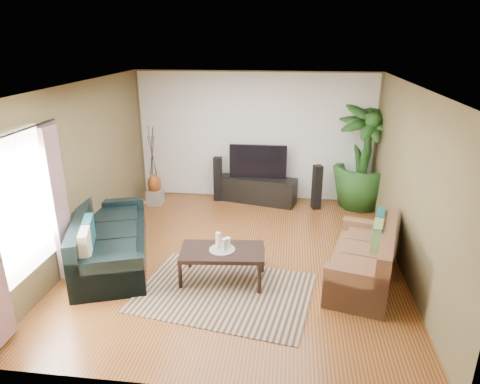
% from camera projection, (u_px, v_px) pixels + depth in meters
% --- Properties ---
extents(floor, '(5.50, 5.50, 0.00)m').
position_uv_depth(floor, '(238.00, 257.00, 6.88)').
color(floor, brown).
rests_on(floor, ground).
extents(ceiling, '(5.50, 5.50, 0.00)m').
position_uv_depth(ceiling, '(238.00, 86.00, 5.95)').
color(ceiling, white).
rests_on(ceiling, ground).
extents(wall_back, '(5.00, 0.00, 5.00)m').
position_uv_depth(wall_back, '(255.00, 137.00, 8.98)').
color(wall_back, brown).
rests_on(wall_back, ground).
extents(wall_front, '(5.00, 0.00, 5.00)m').
position_uv_depth(wall_front, '(200.00, 273.00, 3.86)').
color(wall_front, brown).
rests_on(wall_front, ground).
extents(wall_left, '(0.00, 5.50, 5.50)m').
position_uv_depth(wall_left, '(81.00, 172.00, 6.70)').
color(wall_left, brown).
rests_on(wall_left, ground).
extents(wall_right, '(0.00, 5.50, 5.50)m').
position_uv_depth(wall_right, '(411.00, 184.00, 6.13)').
color(wall_right, brown).
rests_on(wall_right, ground).
extents(backwall_panel, '(4.90, 0.00, 4.90)m').
position_uv_depth(backwall_panel, '(255.00, 137.00, 8.97)').
color(backwall_panel, white).
rests_on(backwall_panel, ground).
extents(window_pane, '(0.00, 1.80, 1.80)m').
position_uv_depth(window_pane, '(20.00, 207.00, 5.19)').
color(window_pane, white).
rests_on(window_pane, ground).
extents(curtain_far, '(0.08, 0.35, 2.20)m').
position_uv_depth(curtain_far, '(59.00, 204.00, 5.97)').
color(curtain_far, gray).
rests_on(curtain_far, ground).
extents(curtain_rod, '(0.03, 1.90, 0.03)m').
position_uv_depth(curtain_rod, '(10.00, 134.00, 4.88)').
color(curtain_rod, black).
rests_on(curtain_rod, ground).
extents(sofa_left, '(1.71, 2.54, 0.85)m').
position_uv_depth(sofa_left, '(111.00, 235.00, 6.68)').
color(sofa_left, black).
rests_on(sofa_left, floor).
extents(sofa_right, '(1.22, 1.92, 0.85)m').
position_uv_depth(sofa_right, '(363.00, 254.00, 6.10)').
color(sofa_right, brown).
rests_on(sofa_right, floor).
extents(area_rug, '(2.58, 2.02, 0.01)m').
position_uv_depth(area_rug, '(224.00, 292.00, 5.94)').
color(area_rug, tan).
rests_on(area_rug, floor).
extents(coffee_table, '(1.25, 0.77, 0.49)m').
position_uv_depth(coffee_table, '(222.00, 265.00, 6.17)').
color(coffee_table, black).
rests_on(coffee_table, floor).
extents(candle_tray, '(0.37, 0.37, 0.02)m').
position_uv_depth(candle_tray, '(222.00, 250.00, 6.08)').
color(candle_tray, '#999893').
rests_on(candle_tray, coffee_table).
extents(candle_tall, '(0.08, 0.08, 0.24)m').
position_uv_depth(candle_tall, '(218.00, 240.00, 6.07)').
color(candle_tall, beige).
rests_on(candle_tall, candle_tray).
extents(candle_mid, '(0.08, 0.08, 0.18)m').
position_uv_depth(candle_mid, '(224.00, 245.00, 6.01)').
color(candle_mid, beige).
rests_on(candle_mid, candle_tray).
extents(candle_short, '(0.08, 0.08, 0.15)m').
position_uv_depth(candle_short, '(228.00, 243.00, 6.10)').
color(candle_short, white).
rests_on(candle_short, candle_tray).
extents(tv_stand, '(1.69, 0.85, 0.54)m').
position_uv_depth(tv_stand, '(258.00, 190.00, 9.11)').
color(tv_stand, black).
rests_on(tv_stand, floor).
extents(television, '(1.19, 0.07, 0.70)m').
position_uv_depth(television, '(258.00, 161.00, 8.89)').
color(television, black).
rests_on(television, tv_stand).
extents(speaker_left, '(0.18, 0.20, 0.95)m').
position_uv_depth(speaker_left, '(218.00, 179.00, 9.14)').
color(speaker_left, black).
rests_on(speaker_left, floor).
extents(speaker_right, '(0.21, 0.22, 0.92)m').
position_uv_depth(speaker_right, '(317.00, 187.00, 8.69)').
color(speaker_right, black).
rests_on(speaker_right, floor).
extents(potted_plant, '(1.31, 1.31, 2.12)m').
position_uv_depth(potted_plant, '(364.00, 157.00, 8.59)').
color(potted_plant, '#1D4818').
rests_on(potted_plant, floor).
extents(plant_pot, '(0.39, 0.39, 0.31)m').
position_uv_depth(plant_pot, '(360.00, 199.00, 8.90)').
color(plant_pot, black).
rests_on(plant_pot, floor).
extents(pedestal, '(0.31, 0.31, 0.31)m').
position_uv_depth(pedestal, '(155.00, 197.00, 9.01)').
color(pedestal, gray).
rests_on(pedestal, floor).
extents(vase, '(0.28, 0.28, 0.40)m').
position_uv_depth(vase, '(154.00, 184.00, 8.91)').
color(vase, brown).
rests_on(vase, pedestal).
extents(side_table, '(0.55, 0.55, 0.48)m').
position_uv_depth(side_table, '(130.00, 215.00, 7.89)').
color(side_table, '#945F30').
rests_on(side_table, floor).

